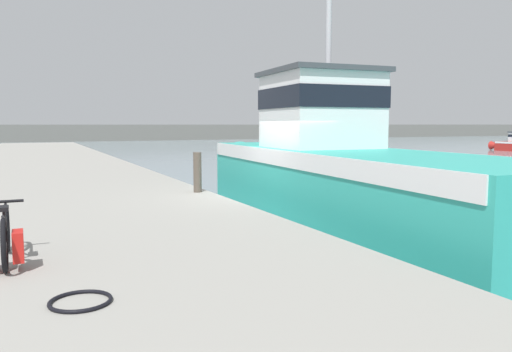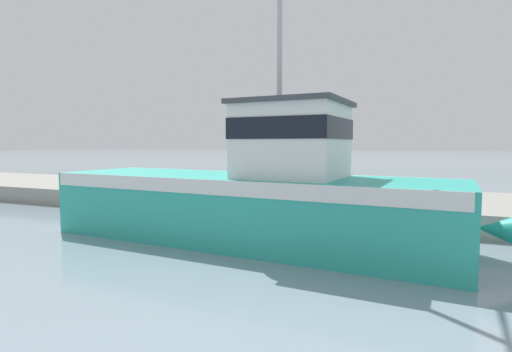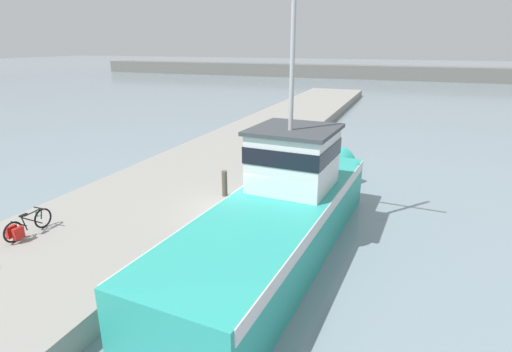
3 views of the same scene
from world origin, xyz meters
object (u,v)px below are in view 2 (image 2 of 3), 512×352
at_px(mooring_post, 350,190).
at_px(bicycle_touring, 251,180).
at_px(fishing_boat_main, 266,195).
at_px(water_bottle_by_bike, 283,184).

bearing_deg(mooring_post, bicycle_touring, -128.35).
height_order(fishing_boat_main, water_bottle_by_bike, fishing_boat_main).
height_order(mooring_post, water_bottle_by_bike, mooring_post).
relative_size(mooring_post, water_bottle_by_bike, 5.52).
bearing_deg(fishing_boat_main, mooring_post, 152.82).
xyz_separation_m(fishing_boat_main, water_bottle_by_bike, (-8.03, -2.29, -0.52)).
bearing_deg(mooring_post, fishing_boat_main, -30.96).
xyz_separation_m(mooring_post, water_bottle_by_bike, (-5.12, -4.03, -0.41)).
height_order(fishing_boat_main, bicycle_touring, fishing_boat_main).
xyz_separation_m(fishing_boat_main, bicycle_touring, (-7.08, -3.51, -0.28)).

